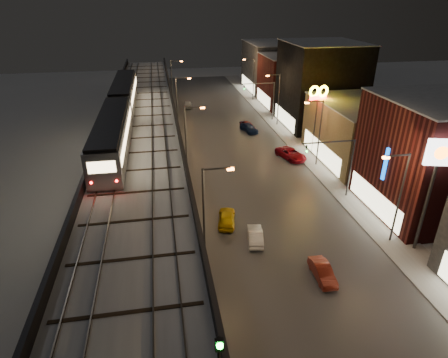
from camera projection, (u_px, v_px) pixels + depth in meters
road_surface at (242, 158)px, 53.53m from camera, size 17.00×120.00×0.06m
sidewalk_right at (308, 153)px, 55.07m from camera, size 4.00×120.00×0.14m
under_viaduct_pavement at (146, 165)px, 51.44m from camera, size 11.00×120.00×0.06m
elevated_viaduct at (142, 134)px, 46.18m from camera, size 9.00×100.00×6.30m
viaduct_trackbed at (141, 128)px, 45.95m from camera, size 8.40×100.00×0.32m
viaduct_parapet_streetside at (177, 122)px, 46.45m from camera, size 0.30×100.00×1.10m
viaduct_parapet_far at (104, 126)px, 45.10m from camera, size 0.30×100.00×1.10m
building_b at (436, 157)px, 38.40m from camera, size 12.20×12.20×12.16m
building_c at (364, 132)px, 51.65m from camera, size 12.20×15.20×8.16m
building_d at (320, 85)px, 64.46m from camera, size 12.20×13.20×14.16m
building_e at (292, 81)px, 77.72m from camera, size 12.20×12.20×10.16m
building_f at (273, 67)px, 89.87m from camera, size 12.20×16.20×11.16m
streetlight_left_1 at (207, 210)px, 30.56m from camera, size 2.57×0.28×9.00m
streetlight_right_1 at (398, 193)px, 33.22m from camera, size 2.56×0.28×9.00m
streetlight_left_2 at (188, 137)px, 46.47m from camera, size 2.57×0.28×9.00m
streetlight_right_2 at (318, 129)px, 49.13m from camera, size 2.56×0.28×9.00m
streetlight_left_3 at (178, 100)px, 62.38m from camera, size 2.57×0.28×9.00m
streetlight_right_3 at (277, 96)px, 65.04m from camera, size 2.56×0.28×9.00m
streetlight_left_4 at (173, 79)px, 78.28m from camera, size 2.57×0.28×9.00m
streetlight_right_4 at (252, 76)px, 80.94m from camera, size 2.56×0.28×9.00m
traffic_light_rig_a at (342, 161)px, 41.36m from camera, size 6.10×0.34×7.00m
traffic_light_rig_b at (267, 96)px, 67.87m from camera, size 6.10×0.34×7.00m
subway_train at (119, 110)px, 45.71m from camera, size 2.96×36.12×3.54m
rail_signal at (219, 356)px, 14.12m from camera, size 0.35×0.43×3.06m
car_taxi at (227, 218)px, 37.96m from camera, size 2.49×4.40×1.41m
car_near_white at (255, 236)px, 35.24m from camera, size 2.00×4.02×1.27m
car_far_white at (188, 105)px, 77.42m from camera, size 1.95×4.10×1.36m
car_onc_silver at (322, 272)px, 30.65m from camera, size 1.36×3.72×1.22m
car_onc_dark at (291, 154)px, 53.13m from camera, size 3.88×5.66×1.44m
car_onc_white at (249, 128)px, 63.69m from camera, size 2.84×4.74×1.28m
car_onc_red at (248, 126)px, 64.89m from camera, size 2.42×4.13×1.32m
sign_mcdonalds at (318, 99)px, 51.53m from camera, size 2.97×0.81×10.02m
sign_citgo at (436, 168)px, 30.83m from camera, size 2.26×0.39×10.73m
sign_carwash at (389, 169)px, 37.37m from camera, size 1.50×0.35×7.76m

